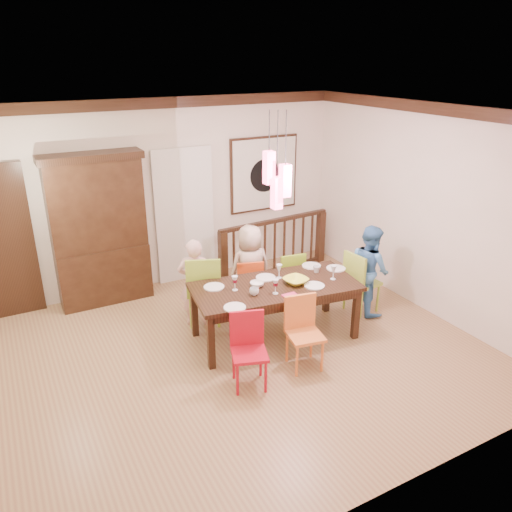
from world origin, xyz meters
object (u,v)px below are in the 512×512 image
chair_far_left (204,284)px  person_far_left (195,283)px  dining_table (275,291)px  china_hutch (99,230)px  chair_end_right (363,277)px  person_end_right (369,269)px  person_far_mid (250,269)px  balustrade (275,245)px

chair_far_left → person_far_left: 0.13m
dining_table → china_hutch: bearing=136.1°
chair_end_right → china_hutch: 3.86m
chair_far_left → person_end_right: (2.20, -0.81, 0.07)m
person_far_mid → chair_far_left: bearing=4.1°
chair_far_left → person_far_left: person_far_left is taller
china_hutch → person_far_mid: (1.77, -1.32, -0.47)m
chair_end_right → person_end_right: bearing=-126.6°
chair_far_left → person_far_left: bearing=22.9°
chair_far_left → person_far_left: size_ratio=0.82×
person_far_mid → balustrade: bearing=-131.8°
balustrade → person_far_mid: (-0.98, -0.98, 0.14)m
chair_far_left → dining_table: bearing=150.5°
chair_far_left → person_far_mid: person_far_mid is taller
person_far_mid → china_hutch: bearing=-33.6°
china_hutch → person_far_mid: 2.26m
balustrade → person_far_mid: 1.39m
person_far_mid → person_end_right: bearing=154.0°
dining_table → person_end_right: size_ratio=1.71×
china_hutch → chair_far_left: bearing=-51.8°
person_far_left → chair_far_left: bearing=-154.1°
chair_far_left → china_hutch: (-1.05, 1.34, 0.54)m
person_far_mid → person_end_right: 1.69m
dining_table → balustrade: balustrade is taller
chair_end_right → dining_table: bearing=85.6°
person_far_left → person_end_right: person_end_right is taller
china_hutch → balustrade: size_ratio=1.05×
balustrade → person_far_mid: person_far_mid is taller
chair_end_right → person_far_mid: 1.61m
chair_end_right → balustrade: 1.81m
person_far_left → dining_table: bearing=158.6°
dining_table → chair_end_right: 1.48m
chair_far_left → person_far_left: (-0.13, -0.00, 0.04)m
chair_end_right → china_hutch: china_hutch is taller
chair_end_right → person_end_right: 0.15m
china_hutch → person_far_left: size_ratio=1.80×
dining_table → balustrade: 2.09m
dining_table → person_far_left: size_ratio=1.79×
china_hutch → person_far_left: bearing=-55.4°
chair_end_right → person_far_left: size_ratio=0.74×
balustrade → china_hutch: bearing=168.4°
dining_table → balustrade: size_ratio=1.05×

